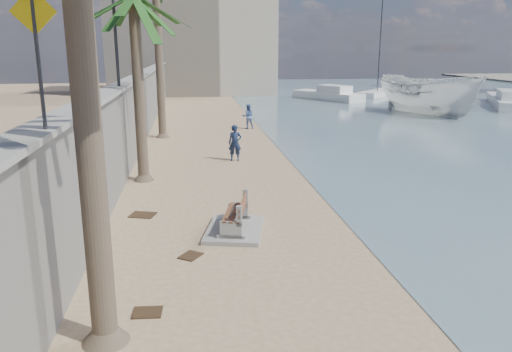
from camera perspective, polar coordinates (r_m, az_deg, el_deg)
ground_plane at (r=9.50m, az=8.94°, el=-17.57°), size 140.00×140.00×0.00m
seawall at (r=28.03m, az=-13.21°, el=7.33°), size 0.45×70.00×3.50m
wall_cap at (r=27.88m, az=-13.42°, el=11.01°), size 0.80×70.00×0.12m
end_building at (r=59.74m, az=-7.36°, el=16.17°), size 18.00×12.00×14.00m
bench_far at (r=13.99m, az=-2.45°, el=-4.82°), size 1.94×2.48×0.92m
palm_mid at (r=19.41m, az=-13.81°, el=18.97°), size 5.00×5.00×7.68m
pedestrian_sign at (r=9.56m, az=-23.83°, el=14.13°), size 0.78×0.07×2.40m
streetlight at (r=19.95m, az=-16.00°, el=18.58°), size 0.28×0.28×5.12m
person_a at (r=22.75m, az=-2.41°, el=4.09°), size 0.72×0.52×1.89m
person_b at (r=32.07m, az=-0.92°, el=6.97°), size 0.87×0.69×1.75m
boat_cruiser at (r=41.21m, az=19.15°, el=9.00°), size 4.73×4.79×4.20m
yacht_near at (r=50.45m, az=27.20°, el=7.51°), size 8.20×11.86×1.50m
yacht_far at (r=51.10m, az=8.12°, el=9.00°), size 5.95×8.15×1.50m
sailboat_west at (r=56.33m, az=13.67°, el=9.20°), size 6.34×7.12×9.98m
debris_b at (r=10.28m, az=-12.30°, el=-14.98°), size 0.59×0.48×0.03m
debris_c at (r=15.83m, az=-12.82°, el=-4.35°), size 0.89×0.79×0.03m
debris_d at (r=12.62m, az=-7.48°, el=-9.03°), size 0.67×0.70×0.03m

